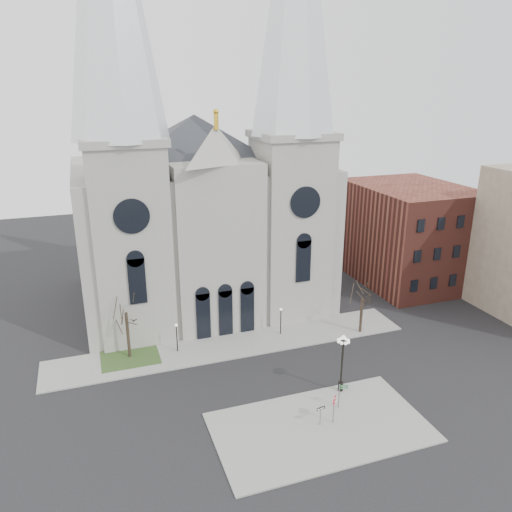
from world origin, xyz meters
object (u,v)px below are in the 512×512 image
object	(u,v)px
globe_lamp	(342,356)
one_way_sign	(321,412)
stop_sign	(334,403)
street_name_sign	(340,394)

from	to	relation	value
globe_lamp	one_way_sign	distance (m)	6.11
globe_lamp	stop_sign	bearing A→B (deg)	-125.65
globe_lamp	one_way_sign	size ratio (longest dim) A/B	3.10
one_way_sign	street_name_sign	distance (m)	3.10
street_name_sign	globe_lamp	bearing A→B (deg)	73.63
stop_sign	street_name_sign	world-z (taller)	stop_sign
one_way_sign	street_name_sign	xyz separation A→B (m)	(2.67, 1.57, 0.13)
stop_sign	one_way_sign	size ratio (longest dim) A/B	1.46
globe_lamp	street_name_sign	size ratio (longest dim) A/B	2.39
globe_lamp	one_way_sign	xyz separation A→B (m)	(-4.05, -3.92, -2.35)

